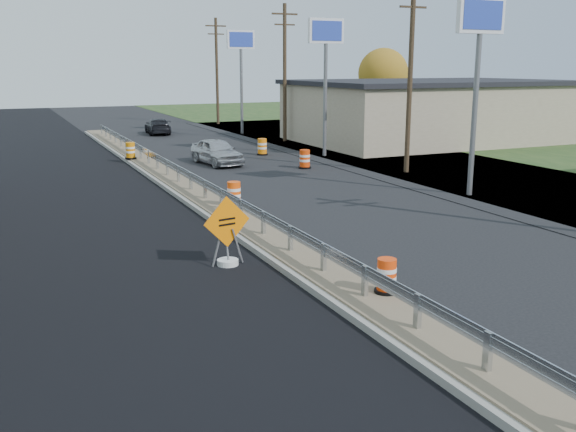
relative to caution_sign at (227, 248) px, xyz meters
name	(u,v)px	position (x,y,z in m)	size (l,w,h in m)	color
ground	(264,241)	(1.84, 1.92, -0.49)	(140.00, 140.00, 0.00)	black
milled_overlay	(76,194)	(-2.56, 11.92, -0.48)	(7.20, 120.00, 0.01)	black
median	(191,192)	(1.84, 9.92, -0.38)	(1.60, 55.00, 0.23)	gray
guardrail	(184,174)	(1.84, 10.92, 0.24)	(0.10, 46.15, 0.72)	silver
retail_building_near	(430,110)	(22.83, 21.92, 1.67)	(18.50, 12.50, 4.27)	tan
pylon_sign_south	(480,34)	(12.34, 4.92, 5.99)	(2.20, 0.30, 7.90)	slate
pylon_sign_mid	(326,44)	(12.34, 17.92, 5.99)	(2.20, 0.30, 7.90)	slate
pylon_sign_north	(241,49)	(12.34, 31.92, 5.99)	(2.20, 0.30, 7.90)	slate
utility_pole_smid	(410,73)	(13.34, 10.92, 4.45)	(1.90, 0.26, 9.40)	#473523
utility_pole_nmid	(285,70)	(13.34, 25.92, 4.45)	(1.90, 0.26, 9.40)	#473523
utility_pole_north	(217,69)	(13.34, 40.92, 4.45)	(1.90, 0.26, 9.40)	#473523
tree_far_yellow	(383,74)	(27.84, 35.92, 4.05)	(4.62, 4.62, 6.86)	#473523
caution_sign	(227,248)	(0.00, 0.00, 0.00)	(1.37, 0.58, 1.92)	white
barrel_median_near	(387,276)	(2.39, -4.11, 0.13)	(0.55, 0.55, 0.80)	black
barrel_median_mid	(234,194)	(2.39, 6.11, 0.17)	(0.61, 0.61, 0.89)	black
barrel_median_far	(130,151)	(1.29, 19.95, 0.18)	(0.63, 0.63, 0.92)	black
barrel_shoulder_near	(305,159)	(9.24, 14.25, -0.02)	(0.67, 0.67, 0.98)	black
barrel_shoulder_mid	(262,147)	(9.16, 19.96, -0.01)	(0.68, 0.68, 0.99)	black
car_silver	(217,151)	(5.49, 17.51, 0.22)	(1.66, 4.13, 1.41)	#B7B8BD
car_dark_far	(158,126)	(6.26, 34.63, 0.12)	(1.71, 4.21, 1.22)	black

